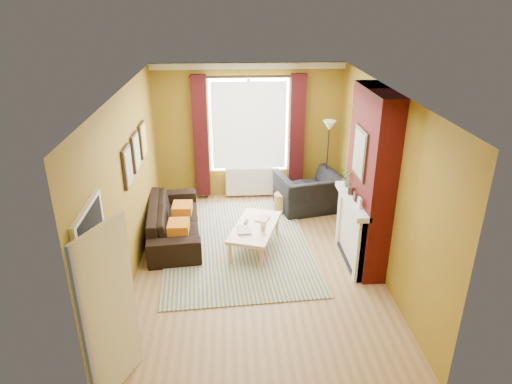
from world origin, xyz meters
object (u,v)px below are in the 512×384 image
coffee_table (255,228)px  floor_lamp (328,139)px  wicker_stool (282,203)px  sofa (174,220)px  armchair (308,192)px

coffee_table → floor_lamp: 2.55m
coffee_table → wicker_stool: coffee_table is taller
sofa → wicker_stool: (2.03, 0.89, -0.13)m
armchair → coffee_table: armchair is taller
armchair → floor_lamp: size_ratio=0.67×
armchair → wicker_stool: size_ratio=3.08×
armchair → sofa: bearing=7.2°
sofa → coffee_table: (1.42, -0.51, 0.06)m
sofa → floor_lamp: floor_lamp is taller
sofa → wicker_stool: size_ratio=5.75×
wicker_stool → sofa: bearing=-156.4°
armchair → coffee_table: (-1.15, -1.47, 0.00)m
sofa → floor_lamp: size_ratio=1.25×
coffee_table → wicker_stool: (0.62, 1.40, -0.19)m
sofa → floor_lamp: (2.97, 1.24, 1.07)m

